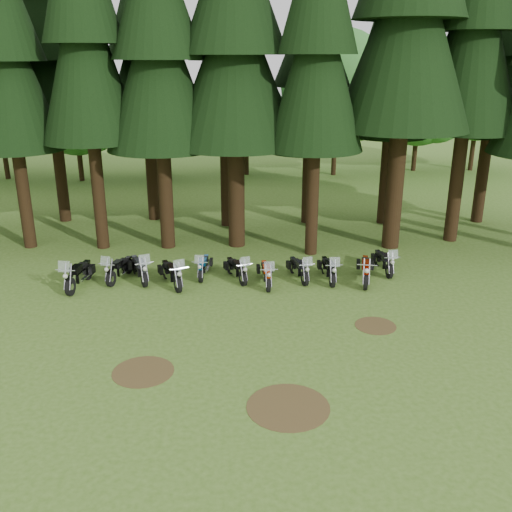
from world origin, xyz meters
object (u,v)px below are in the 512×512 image
at_px(motorcycle_6, 266,274).
at_px(motorcycle_7, 299,269).
at_px(motorcycle_2, 139,269).
at_px(motorcycle_5, 237,270).
at_px(motorcycle_9, 365,271).
at_px(motorcycle_10, 384,262).
at_px(motorcycle_8, 328,270).
at_px(motorcycle_1, 120,269).
at_px(motorcycle_0, 79,275).
at_px(motorcycle_4, 204,267).
at_px(motorcycle_3, 172,274).

bearing_deg(motorcycle_6, motorcycle_7, 17.82).
xyz_separation_m(motorcycle_2, motorcycle_7, (6.46, -0.30, -0.05)).
relative_size(motorcycle_5, motorcycle_9, 0.87).
height_order(motorcycle_2, motorcycle_7, motorcycle_2).
bearing_deg(motorcycle_10, motorcycle_5, -179.72).
relative_size(motorcycle_7, motorcycle_8, 0.96).
bearing_deg(motorcycle_9, motorcycle_7, -176.81).
bearing_deg(motorcycle_8, motorcycle_1, 173.88).
bearing_deg(motorcycle_2, motorcycle_8, -24.13).
distance_m(motorcycle_1, motorcycle_7, 7.28).
xyz_separation_m(motorcycle_0, motorcycle_4, (4.87, 0.89, -0.08)).
bearing_deg(motorcycle_4, motorcycle_2, -165.67).
height_order(motorcycle_1, motorcycle_3, motorcycle_3).
relative_size(motorcycle_0, motorcycle_1, 1.13).
distance_m(motorcycle_1, motorcycle_2, 0.82).
height_order(motorcycle_3, motorcycle_7, motorcycle_3).
xyz_separation_m(motorcycle_0, motorcycle_6, (7.37, -0.20, -0.05)).
height_order(motorcycle_4, motorcycle_8, motorcycle_8).
xyz_separation_m(motorcycle_6, motorcycle_10, (5.04, 1.09, -0.01)).
bearing_deg(motorcycle_2, motorcycle_6, -29.44).
distance_m(motorcycle_1, motorcycle_3, 2.28).
bearing_deg(motorcycle_2, motorcycle_10, -18.87).
relative_size(motorcycle_2, motorcycle_4, 1.13).
distance_m(motorcycle_4, motorcycle_5, 1.43).
xyz_separation_m(motorcycle_4, motorcycle_10, (7.54, 0.00, 0.02)).
xyz_separation_m(motorcycle_3, motorcycle_8, (6.29, 0.16, -0.03)).
relative_size(motorcycle_5, motorcycle_8, 0.94).
bearing_deg(motorcycle_6, motorcycle_9, -1.10).
bearing_deg(motorcycle_0, motorcycle_7, 12.38).
height_order(motorcycle_5, motorcycle_6, motorcycle_6).
bearing_deg(motorcycle_8, motorcycle_7, 169.15).
xyz_separation_m(motorcycle_3, motorcycle_9, (7.75, -0.09, 0.01)).
bearing_deg(motorcycle_4, motorcycle_7, -0.83).
relative_size(motorcycle_1, motorcycle_6, 0.99).
bearing_deg(motorcycle_4, motorcycle_0, -161.79).
relative_size(motorcycle_8, motorcycle_9, 0.93).
distance_m(motorcycle_6, motorcycle_7, 1.46).
distance_m(motorcycle_0, motorcycle_2, 2.36).
bearing_deg(motorcycle_6, motorcycle_8, 5.03).
bearing_deg(motorcycle_3, motorcycle_2, 132.56).
height_order(motorcycle_5, motorcycle_9, motorcycle_5).
bearing_deg(motorcycle_3, motorcycle_6, -24.35).
xyz_separation_m(motorcycle_6, motorcycle_9, (4.01, 0.07, 0.04)).
height_order(motorcycle_1, motorcycle_4, motorcycle_1).
bearing_deg(motorcycle_7, motorcycle_0, 169.63).
bearing_deg(motorcycle_5, motorcycle_1, 156.85).
bearing_deg(motorcycle_0, motorcycle_8, 11.12).
bearing_deg(motorcycle_7, motorcycle_2, 165.04).
height_order(motorcycle_2, motorcycle_4, motorcycle_2).
bearing_deg(motorcycle_6, motorcycle_4, 154.43).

